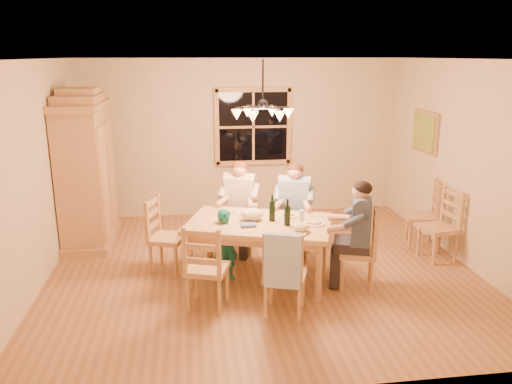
{
  "coord_description": "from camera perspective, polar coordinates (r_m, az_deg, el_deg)",
  "views": [
    {
      "loc": [
        -0.9,
        -6.05,
        2.75
      ],
      "look_at": [
        -0.07,
        0.1,
        1.04
      ],
      "focal_mm": 35.0,
      "sensor_mm": 36.0,
      "label": 1
    }
  ],
  "objects": [
    {
      "name": "painting",
      "position": [
        8.18,
        18.75,
        6.52
      ],
      "size": [
        0.06,
        0.78,
        0.64
      ],
      "color": "#9F7744",
      "rests_on": "wall_right"
    },
    {
      "name": "floor",
      "position": [
        6.7,
        0.72,
        -8.8
      ],
      "size": [
        5.5,
        5.5,
        0.0
      ],
      "primitive_type": "plane",
      "color": "brown",
      "rests_on": "ground"
    },
    {
      "name": "cap",
      "position": [
        5.84,
        5.15,
        -4.01
      ],
      "size": [
        0.2,
        0.2,
        0.11
      ],
      "primitive_type": "ellipsoid",
      "color": "tan",
      "rests_on": "dining_table"
    },
    {
      "name": "chair_far_right",
      "position": [
        7.05,
        4.33,
        -4.95
      ],
      "size": [
        0.55,
        0.54,
        0.99
      ],
      "rotation": [
        0.0,
        0.0,
        2.82
      ],
      "color": "#A58348",
      "rests_on": "floor"
    },
    {
      "name": "adult_slate_man",
      "position": [
        6.05,
        11.74,
        -3.31
      ],
      "size": [
        0.52,
        0.49,
        0.87
      ],
      "rotation": [
        0.0,
        0.0,
        1.25
      ],
      "color": "#3A465D",
      "rests_on": "floor"
    },
    {
      "name": "plate_woman",
      "position": [
        6.51,
        -2.97,
        -2.31
      ],
      "size": [
        0.26,
        0.26,
        0.02
      ],
      "primitive_type": "cylinder",
      "color": "white",
      "rests_on": "dining_table"
    },
    {
      "name": "child",
      "position": [
        6.24,
        -3.47,
        -6.09
      ],
      "size": [
        0.4,
        0.33,
        0.93
      ],
      "primitive_type": "imported",
      "rotation": [
        0.0,
        0.0,
        0.35
      ],
      "color": "#19726B",
      "rests_on": "floor"
    },
    {
      "name": "chair_far_left",
      "position": [
        7.17,
        -1.85,
        -4.56
      ],
      "size": [
        0.55,
        0.54,
        0.99
      ],
      "rotation": [
        0.0,
        0.0,
        2.82
      ],
      "color": "#A58348",
      "rests_on": "floor"
    },
    {
      "name": "wine_bottle_b",
      "position": [
        6.0,
        3.61,
        -2.32
      ],
      "size": [
        0.08,
        0.08,
        0.33
      ],
      "primitive_type": "cylinder",
      "color": "black",
      "rests_on": "dining_table"
    },
    {
      "name": "chair_near_left",
      "position": [
        5.7,
        -5.56,
        -10.1
      ],
      "size": [
        0.55,
        0.54,
        0.99
      ],
      "rotation": [
        0.0,
        0.0,
        -0.32
      ],
      "color": "#A58348",
      "rests_on": "floor"
    },
    {
      "name": "chair_near_right",
      "position": [
        5.53,
        3.3,
        -10.87
      ],
      "size": [
        0.55,
        0.54,
        0.99
      ],
      "rotation": [
        0.0,
        0.0,
        -0.32
      ],
      "color": "#A58348",
      "rests_on": "floor"
    },
    {
      "name": "chandelier",
      "position": [
        6.15,
        0.78,
        9.14
      ],
      "size": [
        0.77,
        0.68,
        0.71
      ],
      "color": "black",
      "rests_on": "ceiling"
    },
    {
      "name": "wall_back",
      "position": [
        8.71,
        -1.66,
        6.16
      ],
      "size": [
        5.5,
        0.02,
        2.7
      ],
      "primitive_type": "cube",
      "color": "#C0B088",
      "rests_on": "floor"
    },
    {
      "name": "cloth_bundle",
      "position": [
        6.19,
        -0.49,
        -2.58
      ],
      "size": [
        0.28,
        0.22,
        0.15
      ],
      "primitive_type": "ellipsoid",
      "color": "#C8BE91",
      "rests_on": "dining_table"
    },
    {
      "name": "chair_end_right",
      "position": [
        6.24,
        11.47,
        -7.99
      ],
      "size": [
        0.54,
        0.55,
        0.99
      ],
      "rotation": [
        0.0,
        0.0,
        1.25
      ],
      "color": "#A58348",
      "rests_on": "floor"
    },
    {
      "name": "chair_spare_front",
      "position": [
        7.35,
        20.03,
        -5.0
      ],
      "size": [
        0.48,
        0.5,
        0.99
      ],
      "rotation": [
        0.0,
        0.0,
        1.73
      ],
      "color": "#A58348",
      "rests_on": "floor"
    },
    {
      "name": "ceiling",
      "position": [
        6.11,
        0.8,
        14.95
      ],
      "size": [
        5.5,
        5.0,
        0.02
      ],
      "primitive_type": "cube",
      "color": "white",
      "rests_on": "wall_back"
    },
    {
      "name": "window",
      "position": [
        8.67,
        -0.32,
        7.46
      ],
      "size": [
        1.3,
        0.06,
        1.3
      ],
      "color": "black",
      "rests_on": "wall_back"
    },
    {
      "name": "wine_glass_a",
      "position": [
        6.43,
        -0.1,
        -1.97
      ],
      "size": [
        0.06,
        0.06,
        0.14
      ],
      "primitive_type": "cylinder",
      "color": "silver",
      "rests_on": "dining_table"
    },
    {
      "name": "plate_slate",
      "position": [
        6.12,
        6.62,
        -3.57
      ],
      "size": [
        0.26,
        0.26,
        0.02
      ],
      "primitive_type": "cylinder",
      "color": "white",
      "rests_on": "dining_table"
    },
    {
      "name": "wine_glass_b",
      "position": [
        6.19,
        5.27,
        -2.71
      ],
      "size": [
        0.06,
        0.06,
        0.14
      ],
      "primitive_type": "cylinder",
      "color": "silver",
      "rests_on": "dining_table"
    },
    {
      "name": "chair_end_left",
      "position": [
        6.65,
        -10.01,
        -6.44
      ],
      "size": [
        0.54,
        0.55,
        0.99
      ],
      "rotation": [
        0.0,
        0.0,
        -1.9
      ],
      "color": "#A58348",
      "rests_on": "floor"
    },
    {
      "name": "plate_plaid",
      "position": [
        6.4,
        3.67,
        -2.66
      ],
      "size": [
        0.26,
        0.26,
        0.02
      ],
      "primitive_type": "cylinder",
      "color": "white",
      "rests_on": "dining_table"
    },
    {
      "name": "wall_left",
      "position": [
        6.48,
        -24.08,
        1.58
      ],
      "size": [
        0.02,
        5.0,
        2.7
      ],
      "primitive_type": "cube",
      "color": "#C0B088",
      "rests_on": "floor"
    },
    {
      "name": "towel",
      "position": [
        5.19,
        3.08,
        -7.86
      ],
      "size": [
        0.39,
        0.22,
        0.58
      ],
      "primitive_type": "cube",
      "rotation": [
        0.0,
        0.0,
        -0.32
      ],
      "color": "#93AEC7",
      "rests_on": "chair_near_right"
    },
    {
      "name": "dining_table",
      "position": [
        6.2,
        0.38,
        -4.29
      ],
      "size": [
        1.99,
        1.57,
        0.76
      ],
      "rotation": [
        0.0,
        0.0,
        -0.32
      ],
      "color": "tan",
      "rests_on": "floor"
    },
    {
      "name": "chair_spare_back",
      "position": [
        7.79,
        18.29,
        -3.71
      ],
      "size": [
        0.53,
        0.54,
        0.99
      ],
      "rotation": [
        0.0,
        0.0,
        1.27
      ],
      "color": "#A58348",
      "rests_on": "floor"
    },
    {
      "name": "adult_plaid_man",
      "position": [
        6.88,
        4.42,
        -0.75
      ],
      "size": [
        0.49,
        0.52,
        0.87
      ],
      "rotation": [
        0.0,
        0.0,
        2.82
      ],
      "color": "#2F6081",
      "rests_on": "floor"
    },
    {
      "name": "armoire",
      "position": [
        7.76,
        -18.8,
        1.99
      ],
      "size": [
        0.66,
        1.4,
        2.3
      ],
      "color": "#9F7744",
      "rests_on": "floor"
    },
    {
      "name": "wall_right",
      "position": [
        7.2,
        22.99,
        2.97
      ],
      "size": [
        0.02,
        5.0,
        2.7
      ],
      "primitive_type": "cube",
      "color": "#C0B088",
      "rests_on": "floor"
    },
    {
      "name": "adult_woman",
      "position": [
        7.0,
        -1.89,
        -0.42
      ],
      "size": [
        0.49,
        0.52,
        0.87
      ],
      "rotation": [
        0.0,
        0.0,
        2.82
      ],
      "color": "beige",
      "rests_on": "floor"
    },
    {
      "name": "wine_bottle_a",
      "position": [
        6.16,
        1.86,
        -1.83
      ],
      "size": [
        0.08,
        0.08,
        0.33
      ],
      "primitive_type": "cylinder",
      "color": "black",
      "rests_on": "dining_table"
    },
    {
      "name": "napkin",
      "position": [
        6.0,
        -0.88,
        -3.79
      ],
      "size": [
        0.22,
        0.19,
        0.03
      ],
      "primitive_type": "cube",
      "rotation": [
        0.0,
        0.0,
        -0.32
      ],
      "color": "#505B93",
      "rests_on": "dining_table"
    }
  ]
}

